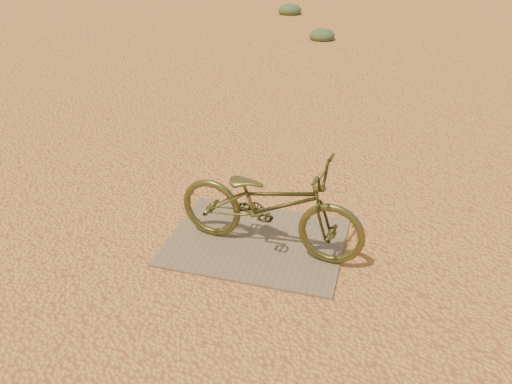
# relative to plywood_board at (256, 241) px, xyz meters

# --- Properties ---
(ground) EXTENTS (120.00, 120.00, 0.00)m
(ground) POSITION_rel_plywood_board_xyz_m (0.55, -0.03, -0.01)
(ground) COLOR #DD9B4D
(ground) RESTS_ON ground
(plywood_board) EXTENTS (1.62, 1.24, 0.02)m
(plywood_board) POSITION_rel_plywood_board_xyz_m (0.00, 0.00, 0.00)
(plywood_board) COLOR brown
(plywood_board) RESTS_ON ground
(bicycle) EXTENTS (1.78, 0.79, 0.91)m
(bicycle) POSITION_rel_plywood_board_xyz_m (0.14, -0.07, 0.47)
(bicycle) COLOR #4A4921
(bicycle) RESTS_ON plywood_board
(kale_a) EXTENTS (0.63, 0.63, 0.35)m
(kale_a) POSITION_rel_plywood_board_xyz_m (-0.84, 8.97, -0.01)
(kale_a) COLOR #486141
(kale_a) RESTS_ON ground
(kale_c) EXTENTS (0.74, 0.74, 0.40)m
(kale_c) POSITION_rel_plywood_board_xyz_m (-2.42, 12.40, -0.01)
(kale_c) COLOR #486141
(kale_c) RESTS_ON ground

